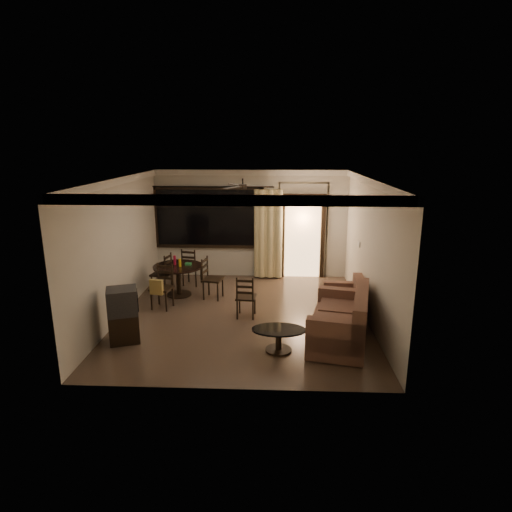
{
  "coord_description": "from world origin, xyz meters",
  "views": [
    {
      "loc": [
        0.61,
        -8.22,
        3.44
      ],
      "look_at": [
        0.25,
        0.2,
        1.22
      ],
      "focal_mm": 30.0,
      "sensor_mm": 36.0,
      "label": 1
    }
  ],
  "objects_px": {
    "dining_table": "(178,272)",
    "dining_chair_east": "(213,286)",
    "dining_chair_north": "(192,274)",
    "dining_chair_south": "(162,295)",
    "armchair": "(346,301)",
    "dining_chair_west": "(162,281)",
    "side_chair": "(246,305)",
    "sofa": "(343,323)",
    "coffee_table": "(279,336)",
    "tv_cabinet": "(123,315)"
  },
  "relations": [
    {
      "from": "dining_table",
      "to": "armchair",
      "type": "xyz_separation_m",
      "value": [
        3.7,
        -1.09,
        -0.23
      ]
    },
    {
      "from": "sofa",
      "to": "coffee_table",
      "type": "relative_size",
      "value": 2.1
    },
    {
      "from": "dining_table",
      "to": "dining_chair_east",
      "type": "distance_m",
      "value": 0.88
    },
    {
      "from": "dining_table",
      "to": "sofa",
      "type": "distance_m",
      "value": 4.16
    },
    {
      "from": "armchair",
      "to": "dining_chair_north",
      "type": "bearing_deg",
      "value": 155.01
    },
    {
      "from": "dining_chair_north",
      "to": "side_chair",
      "type": "height_order",
      "value": "dining_chair_north"
    },
    {
      "from": "dining_chair_north",
      "to": "side_chair",
      "type": "relative_size",
      "value": 1.07
    },
    {
      "from": "dining_chair_east",
      "to": "dining_chair_north",
      "type": "relative_size",
      "value": 1.0
    },
    {
      "from": "dining_chair_north",
      "to": "side_chair",
      "type": "xyz_separation_m",
      "value": [
        1.49,
        -2.01,
        -0.02
      ]
    },
    {
      "from": "dining_chair_west",
      "to": "armchair",
      "type": "bearing_deg",
      "value": 84.97
    },
    {
      "from": "dining_table",
      "to": "dining_chair_west",
      "type": "distance_m",
      "value": 0.55
    },
    {
      "from": "dining_chair_north",
      "to": "dining_chair_west",
      "type": "bearing_deg",
      "value": 56.88
    },
    {
      "from": "dining_chair_west",
      "to": "side_chair",
      "type": "distance_m",
      "value": 2.52
    },
    {
      "from": "tv_cabinet",
      "to": "coffee_table",
      "type": "bearing_deg",
      "value": -24.9
    },
    {
      "from": "dining_table",
      "to": "tv_cabinet",
      "type": "relative_size",
      "value": 1.16
    },
    {
      "from": "dining_table",
      "to": "armchair",
      "type": "bearing_deg",
      "value": -16.4
    },
    {
      "from": "dining_chair_west",
      "to": "tv_cabinet",
      "type": "bearing_deg",
      "value": 11.68
    },
    {
      "from": "dining_table",
      "to": "dining_chair_south",
      "type": "relative_size",
      "value": 1.2
    },
    {
      "from": "dining_chair_south",
      "to": "tv_cabinet",
      "type": "bearing_deg",
      "value": -87.67
    },
    {
      "from": "dining_chair_west",
      "to": "armchair",
      "type": "distance_m",
      "value": 4.33
    },
    {
      "from": "dining_chair_south",
      "to": "tv_cabinet",
      "type": "distance_m",
      "value": 1.63
    },
    {
      "from": "tv_cabinet",
      "to": "coffee_table",
      "type": "xyz_separation_m",
      "value": [
        2.76,
        -0.26,
        -0.23
      ]
    },
    {
      "from": "dining_chair_north",
      "to": "armchair",
      "type": "bearing_deg",
      "value": 164.22
    },
    {
      "from": "dining_chair_west",
      "to": "coffee_table",
      "type": "height_order",
      "value": "dining_chair_west"
    },
    {
      "from": "dining_chair_west",
      "to": "dining_table",
      "type": "bearing_deg",
      "value": 80.45
    },
    {
      "from": "dining_chair_north",
      "to": "dining_chair_south",
      "type": "bearing_deg",
      "value": 90.0
    },
    {
      "from": "dining_chair_north",
      "to": "armchair",
      "type": "distance_m",
      "value": 4.0
    },
    {
      "from": "sofa",
      "to": "coffee_table",
      "type": "xyz_separation_m",
      "value": [
        -1.14,
        -0.38,
        -0.11
      ]
    },
    {
      "from": "dining_chair_east",
      "to": "dining_chair_south",
      "type": "distance_m",
      "value": 1.2
    },
    {
      "from": "armchair",
      "to": "tv_cabinet",
      "type": "bearing_deg",
      "value": -159.37
    },
    {
      "from": "dining_chair_east",
      "to": "armchair",
      "type": "relative_size",
      "value": 1.15
    },
    {
      "from": "dining_chair_south",
      "to": "sofa",
      "type": "xyz_separation_m",
      "value": [
        3.62,
        -1.48,
        0.07
      ]
    },
    {
      "from": "dining_chair_north",
      "to": "coffee_table",
      "type": "xyz_separation_m",
      "value": [
        2.15,
        -3.46,
        -0.01
      ]
    },
    {
      "from": "armchair",
      "to": "coffee_table",
      "type": "relative_size",
      "value": 0.9
    },
    {
      "from": "dining_chair_west",
      "to": "armchair",
      "type": "height_order",
      "value": "dining_chair_west"
    },
    {
      "from": "dining_chair_west",
      "to": "armchair",
      "type": "relative_size",
      "value": 1.15
    },
    {
      "from": "dining_chair_south",
      "to": "dining_chair_north",
      "type": "distance_m",
      "value": 1.64
    },
    {
      "from": "dining_chair_south",
      "to": "armchair",
      "type": "height_order",
      "value": "dining_chair_south"
    },
    {
      "from": "dining_chair_south",
      "to": "tv_cabinet",
      "type": "xyz_separation_m",
      "value": [
        -0.27,
        -1.59,
        0.19
      ]
    },
    {
      "from": "dining_chair_north",
      "to": "armchair",
      "type": "height_order",
      "value": "dining_chair_north"
    },
    {
      "from": "dining_chair_north",
      "to": "tv_cabinet",
      "type": "distance_m",
      "value": 3.26
    },
    {
      "from": "dining_table",
      "to": "dining_chair_east",
      "type": "height_order",
      "value": "dining_chair_east"
    },
    {
      "from": "dining_chair_north",
      "to": "tv_cabinet",
      "type": "bearing_deg",
      "value": 91.15
    },
    {
      "from": "side_chair",
      "to": "dining_table",
      "type": "bearing_deg",
      "value": -32.66
    },
    {
      "from": "dining_chair_west",
      "to": "side_chair",
      "type": "relative_size",
      "value": 1.07
    },
    {
      "from": "dining_chair_south",
      "to": "dining_chair_north",
      "type": "bearing_deg",
      "value": 90.0
    },
    {
      "from": "dining_chair_south",
      "to": "side_chair",
      "type": "xyz_separation_m",
      "value": [
        1.83,
        -0.4,
        -0.04
      ]
    },
    {
      "from": "sofa",
      "to": "armchair",
      "type": "xyz_separation_m",
      "value": [
        0.26,
        1.23,
        -0.05
      ]
    },
    {
      "from": "dining_chair_west",
      "to": "dining_chair_east",
      "type": "bearing_deg",
      "value": 86.51
    },
    {
      "from": "dining_chair_north",
      "to": "sofa",
      "type": "relative_size",
      "value": 0.49
    }
  ]
}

